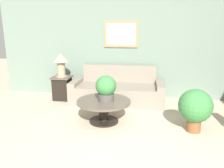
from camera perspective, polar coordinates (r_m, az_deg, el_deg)
name	(u,v)px	position (r m, az deg, el deg)	size (l,w,h in m)	color
wall_back	(145,47)	(5.63, 8.51, 9.57)	(7.65, 0.09, 2.60)	slate
couch_main	(117,91)	(5.34, 1.43, -1.75)	(2.21, 0.93, 0.86)	gray
coffee_table	(104,106)	(4.17, -2.17, -5.83)	(1.02, 1.02, 0.43)	black
side_table	(62,88)	(5.65, -12.87, -0.96)	(0.46, 0.46, 0.59)	black
table_lamp	(61,62)	(5.52, -13.24, 5.69)	(0.38, 0.38, 0.58)	tan
potted_plant_on_table	(106,88)	(4.03, -1.59, -1.04)	(0.39, 0.39, 0.48)	#4C4742
potted_plant_floor	(195,107)	(4.00, 20.90, -5.68)	(0.57, 0.57, 0.75)	brown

